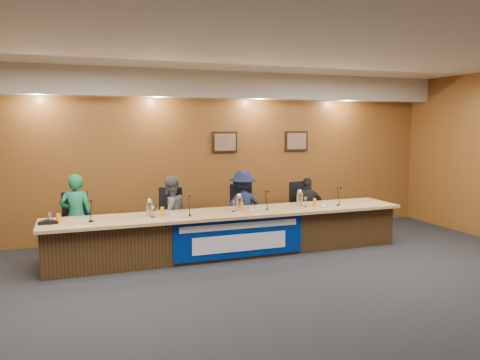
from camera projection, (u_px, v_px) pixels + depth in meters
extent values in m
plane|color=black|center=(295.00, 304.00, 5.76)|extent=(10.00, 10.00, 0.00)
cube|color=silver|center=(299.00, 37.00, 5.38)|extent=(10.00, 8.00, 0.04)
cube|color=brown|center=(205.00, 155.00, 9.30)|extent=(10.00, 0.04, 3.20)
cube|color=beige|center=(208.00, 85.00, 8.90)|extent=(10.00, 0.50, 0.50)
cube|color=#3B2612|center=(232.00, 234.00, 7.95)|extent=(6.00, 0.80, 0.70)
cube|color=tan|center=(233.00, 213.00, 7.86)|extent=(6.10, 0.95, 0.05)
cube|color=navy|center=(240.00, 238.00, 7.56)|extent=(2.20, 0.02, 0.65)
cube|color=silver|center=(240.00, 226.00, 7.53)|extent=(2.00, 0.01, 0.10)
cube|color=silver|center=(240.00, 243.00, 7.56)|extent=(1.60, 0.01, 0.28)
cube|color=black|center=(225.00, 142.00, 9.37)|extent=(0.52, 0.04, 0.42)
cube|color=black|center=(296.00, 141.00, 9.92)|extent=(0.52, 0.04, 0.42)
imported|color=#14623E|center=(76.00, 217.00, 7.62)|extent=(0.57, 0.43, 1.42)
imported|color=#515256|center=(170.00, 213.00, 8.15)|extent=(0.78, 0.71, 1.32)
imported|color=#111836|center=(243.00, 207.00, 8.61)|extent=(0.88, 0.51, 1.37)
imported|color=black|center=(308.00, 208.00, 9.08)|extent=(0.75, 0.48, 1.18)
cube|color=black|center=(77.00, 229.00, 7.74)|extent=(0.51, 0.51, 0.08)
cube|color=black|center=(169.00, 222.00, 8.27)|extent=(0.61, 0.61, 0.08)
cube|color=black|center=(241.00, 217.00, 8.73)|extent=(0.62, 0.62, 0.08)
cube|color=black|center=(305.00, 213.00, 9.19)|extent=(0.59, 0.59, 0.08)
cube|color=white|center=(80.00, 222.00, 6.81)|extent=(0.24, 0.08, 0.10)
cylinder|color=black|center=(91.00, 221.00, 7.02)|extent=(0.07, 0.07, 0.02)
cylinder|color=orange|center=(58.00, 218.00, 6.90)|extent=(0.06, 0.06, 0.15)
cylinder|color=silver|center=(50.00, 219.00, 6.81)|extent=(0.08, 0.08, 0.18)
cube|color=white|center=(181.00, 215.00, 7.32)|extent=(0.24, 0.08, 0.10)
cylinder|color=black|center=(189.00, 215.00, 7.47)|extent=(0.07, 0.07, 0.02)
cylinder|color=orange|center=(162.00, 212.00, 7.42)|extent=(0.06, 0.06, 0.15)
cylinder|color=silver|center=(152.00, 212.00, 7.35)|extent=(0.08, 0.08, 0.18)
cube|color=white|center=(259.00, 210.00, 7.76)|extent=(0.24, 0.08, 0.10)
cylinder|color=black|center=(265.00, 209.00, 7.99)|extent=(0.07, 0.07, 0.02)
cylinder|color=orange|center=(241.00, 207.00, 7.88)|extent=(0.06, 0.06, 0.15)
cylinder|color=silver|center=(234.00, 206.00, 7.82)|extent=(0.08, 0.08, 0.18)
cube|color=white|center=(330.00, 205.00, 8.22)|extent=(0.24, 0.08, 0.10)
cylinder|color=black|center=(337.00, 205.00, 8.42)|extent=(0.07, 0.07, 0.02)
cylinder|color=orange|center=(315.00, 202.00, 8.30)|extent=(0.06, 0.06, 0.15)
cylinder|color=silver|center=(305.00, 202.00, 8.25)|extent=(0.08, 0.08, 0.18)
cylinder|color=silver|center=(150.00, 209.00, 7.43)|extent=(0.11, 0.11, 0.23)
cylinder|color=silver|center=(239.00, 204.00, 7.90)|extent=(0.11, 0.11, 0.24)
cylinder|color=silver|center=(300.00, 199.00, 8.36)|extent=(0.12, 0.12, 0.24)
cylinder|color=black|center=(48.00, 222.00, 6.88)|extent=(0.32, 0.32, 0.05)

